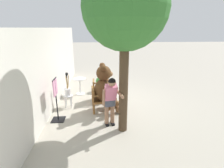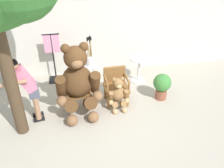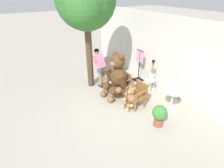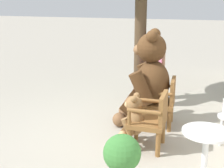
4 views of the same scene
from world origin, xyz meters
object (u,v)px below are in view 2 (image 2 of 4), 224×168
teddy_bear_small (118,94)px  white_stool (90,69)px  person_visitor (27,85)px  brush_bucket (90,59)px  teddy_bear_large (78,81)px  clothing_display_stand (53,57)px  wooden_chair_left (78,88)px  round_side_table (139,67)px  potted_plant (162,85)px  wooden_chair_right (116,85)px

teddy_bear_small → white_stool: (-0.52, 1.37, -0.05)m
person_visitor → brush_bucket: (1.43, 1.47, -0.26)m
teddy_bear_large → teddy_bear_small: (0.90, -0.01, -0.42)m
white_stool → clothing_display_stand: bearing=170.1°
person_visitor → clothing_display_stand: bearing=73.9°
wooden_chair_left → clothing_display_stand: clothing_display_stand is taller
white_stool → round_side_table: (1.30, -0.28, 0.09)m
white_stool → potted_plant: bearing=-35.6°
teddy_bear_large → white_stool: bearing=74.4°
wooden_chair_left → teddy_bear_large: teddy_bear_large is taller
wooden_chair_right → brush_bucket: (-0.51, 1.08, 0.19)m
brush_bucket → potted_plant: 2.04m
teddy_bear_small → round_side_table: bearing=54.1°
teddy_bear_small → brush_bucket: (-0.51, 1.37, 0.26)m
wooden_chair_left → teddy_bear_large: 0.45m
round_side_table → wooden_chair_right: bearing=-134.6°
wooden_chair_left → teddy_bear_large: (0.01, -0.27, 0.36)m
teddy_bear_large → brush_bucket: 1.42m
white_stool → brush_bucket: brush_bucket is taller
potted_plant → clothing_display_stand: bearing=152.6°
white_stool → wooden_chair_left: bearing=-109.9°
round_side_table → teddy_bear_small: bearing=-125.9°
white_stool → wooden_chair_right: bearing=-64.6°
teddy_bear_large → clothing_display_stand: size_ratio=1.23×
teddy_bear_large → potted_plant: size_ratio=2.47×
white_stool → teddy_bear_large: bearing=-105.6°
teddy_bear_small → teddy_bear_large: bearing=179.1°
brush_bucket → clothing_display_stand: (-0.95, 0.17, 0.06)m
brush_bucket → potted_plant: size_ratio=1.24×
round_side_table → clothing_display_stand: 2.32m
wooden_chair_left → round_side_table: 1.88m
round_side_table → clothing_display_stand: bearing=168.8°
potted_plant → white_stool: bearing=144.4°
wooden_chair_right → brush_bucket: brush_bucket is taller
white_stool → clothing_display_stand: 1.03m
teddy_bear_large → white_stool: size_ratio=3.66×
teddy_bear_large → round_side_table: 2.03m
wooden_chair_left → person_visitor: (-1.03, -0.39, 0.45)m
teddy_bear_small → brush_bucket: 1.48m
wooden_chair_left → clothing_display_stand: bearing=114.1°
wooden_chair_right → clothing_display_stand: bearing=139.6°
wooden_chair_right → teddy_bear_small: 0.29m
wooden_chair_right → round_side_table: (0.79, 0.80, -0.01)m
person_visitor → wooden_chair_left: bearing=20.6°
white_stool → teddy_bear_small: bearing=-69.3°
person_visitor → round_side_table: person_visitor is taller
person_visitor → white_stool: 2.12m
person_visitor → white_stool: person_visitor is taller
teddy_bear_large → white_stool: 1.48m
wooden_chair_left → person_visitor: 1.19m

